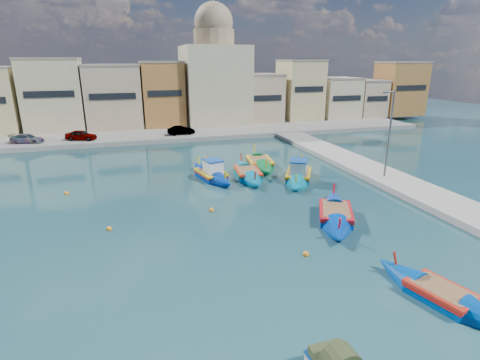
{
  "coord_description": "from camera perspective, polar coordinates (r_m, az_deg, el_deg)",
  "views": [
    {
      "loc": [
        -4.12,
        -20.87,
        10.39
      ],
      "look_at": [
        4.0,
        6.0,
        1.4
      ],
      "focal_mm": 28.0,
      "sensor_mm": 36.0,
      "label": 1
    }
  ],
  "objects": [
    {
      "name": "luzzu_turquoise_cabin",
      "position": [
        34.61,
        8.9,
        0.7
      ],
      "size": [
        6.37,
        9.16,
        3.01
      ],
      "color": "#007597",
      "rests_on": "ground"
    },
    {
      "name": "north_townhouses",
      "position": [
        61.44,
        -6.79,
        12.6
      ],
      "size": [
        83.2,
        7.87,
        10.19
      ],
      "color": "tan",
      "rests_on": "ground"
    },
    {
      "name": "luzzu_cyan_mid",
      "position": [
        34.95,
        1.16,
        0.92
      ],
      "size": [
        2.97,
        8.9,
        2.58
      ],
      "color": "#0072A2",
      "rests_on": "ground"
    },
    {
      "name": "church_block",
      "position": [
        62.52,
        -3.91,
        15.9
      ],
      "size": [
        10.0,
        10.0,
        19.1
      ],
      "color": "#C0B58F",
      "rests_on": "ground"
    },
    {
      "name": "mooring_buoys",
      "position": [
        29.05,
        -3.73,
        -3.07
      ],
      "size": [
        26.6,
        23.29,
        0.36
      ],
      "color": "orange",
      "rests_on": "ground"
    },
    {
      "name": "luzzu_green",
      "position": [
        38.62,
        3.01,
        2.57
      ],
      "size": [
        3.43,
        8.87,
        2.72
      ],
      "color": "#0B7736",
      "rests_on": "ground"
    },
    {
      "name": "parked_cars",
      "position": [
        52.37,
        -21.48,
        6.43
      ],
      "size": [
        23.06,
        2.7,
        1.3
      ],
      "color": "#4C1919",
      "rests_on": "north_quay"
    },
    {
      "name": "east_quay",
      "position": [
        32.06,
        28.21,
        -2.88
      ],
      "size": [
        4.0,
        70.0,
        0.5
      ],
      "primitive_type": "cube",
      "color": "gray",
      "rests_on": "ground"
    },
    {
      "name": "luzzu_cyan_south",
      "position": [
        19.93,
        28.31,
        -15.26
      ],
      "size": [
        3.52,
        7.25,
        2.19
      ],
      "color": "#0042A0",
      "rests_on": "ground"
    },
    {
      "name": "luzzu_blue_cabin",
      "position": [
        34.57,
        -4.39,
        0.82
      ],
      "size": [
        3.64,
        8.3,
        2.85
      ],
      "color": "#002FA0",
      "rests_on": "ground"
    },
    {
      "name": "ground",
      "position": [
        23.68,
        -5.12,
        -8.35
      ],
      "size": [
        160.0,
        160.0,
        0.0
      ],
      "primitive_type": "plane",
      "color": "#122E37",
      "rests_on": "ground"
    },
    {
      "name": "quay_street_lamp",
      "position": [
        34.99,
        21.73,
        6.54
      ],
      "size": [
        1.18,
        0.16,
        8.0
      ],
      "color": "#595B60",
      "rests_on": "ground"
    },
    {
      "name": "north_quay",
      "position": [
        53.99,
        -12.22,
        6.58
      ],
      "size": [
        80.0,
        8.0,
        0.6
      ],
      "primitive_type": "cube",
      "color": "gray",
      "rests_on": "ground"
    },
    {
      "name": "luzzu_blue_south",
      "position": [
        26.57,
        14.34,
        -5.21
      ],
      "size": [
        6.0,
        9.0,
        2.62
      ],
      "color": "#0039AB",
      "rests_on": "ground"
    }
  ]
}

